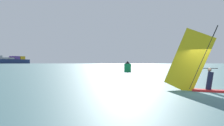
# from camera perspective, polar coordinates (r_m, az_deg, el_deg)

# --- Properties ---
(ground_plane) EXTENTS (4000.00, 4000.00, 0.00)m
(ground_plane) POSITION_cam_1_polar(r_m,az_deg,el_deg) (14.94, 20.44, -6.46)
(ground_plane) COLOR #386066
(windsurfer) EXTENTS (3.76, 2.84, 4.11)m
(windsurfer) POSITION_cam_1_polar(r_m,az_deg,el_deg) (15.78, 19.61, -2.17)
(windsurfer) COLOR red
(windsurfer) RESTS_ON ground_plane
(cargo_ship) EXTENTS (121.59, 177.89, 38.79)m
(cargo_ship) POSITION_cam_1_polar(r_m,az_deg,el_deg) (837.49, -23.31, 0.59)
(cargo_ship) COLOR navy
(cargo_ship) RESTS_ON ground_plane
(distant_headland) EXTENTS (1122.45, 577.22, 33.47)m
(distant_headland) POSITION_cam_1_polar(r_m,az_deg,el_deg) (1633.12, 5.88, 0.53)
(distant_headland) COLOR #4C564C
(distant_headland) RESTS_ON ground_plane
(channel_buoy) EXTENTS (1.32, 1.32, 2.05)m
(channel_buoy) POSITION_cam_1_polar(r_m,az_deg,el_deg) (47.20, 3.58, -0.93)
(channel_buoy) COLOR #19994C
(channel_buoy) RESTS_ON ground_plane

